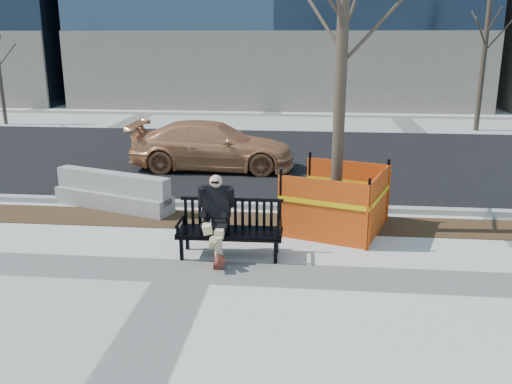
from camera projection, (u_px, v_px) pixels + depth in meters
ground at (187, 271)px, 9.10m from camera, size 120.00×120.00×0.00m
mulch_strip at (214, 220)px, 11.59m from camera, size 40.00×1.20×0.02m
asphalt_street at (248, 158)px, 17.52m from camera, size 60.00×10.40×0.01m
curb at (221, 205)px, 12.48m from camera, size 60.00×0.25×0.12m
bench at (230, 256)px, 9.73m from camera, size 1.89×0.70×1.00m
seated_man at (217, 254)px, 9.80m from camera, size 0.64×1.05×1.45m
tree_fence at (334, 229)px, 11.08m from camera, size 3.42×3.42×6.75m
sedan at (213, 169)px, 16.09m from camera, size 4.76×1.97×1.38m
jersey_barrier_left at (114, 208)px, 12.43m from camera, size 2.96×1.55×0.84m
far_tree_left at (6, 124)px, 24.17m from camera, size 2.11×2.11×4.80m
far_tree_right at (476, 130)px, 22.59m from camera, size 2.90×2.90×6.10m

